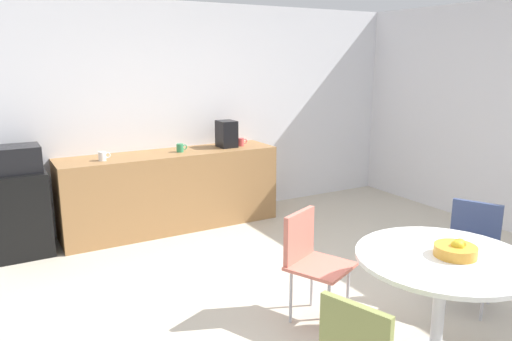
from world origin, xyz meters
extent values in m
plane|color=beige|center=(0.00, 0.00, 0.00)|extent=(6.00, 6.00, 0.00)
cube|color=silver|center=(0.00, 3.00, 1.30)|extent=(6.00, 0.10, 2.60)
cube|color=#9E7042|center=(-0.37, 2.65, 0.45)|extent=(2.50, 0.60, 0.90)
cube|color=black|center=(-1.97, 2.65, 0.43)|extent=(0.54, 0.54, 0.86)
cube|color=black|center=(-1.97, 2.65, 0.99)|extent=(0.48, 0.38, 0.26)
cylinder|color=silver|center=(0.24, -0.69, 0.38)|extent=(0.08, 0.08, 0.71)
cylinder|color=white|center=(0.24, -0.69, 0.72)|extent=(1.10, 1.10, 0.03)
cube|color=#8C934C|center=(-0.77, -1.02, 0.64)|extent=(0.16, 0.37, 0.38)
cylinder|color=silver|center=(0.95, -0.52, 0.21)|extent=(0.02, 0.02, 0.42)
cylinder|color=silver|center=(0.81, -0.23, 0.21)|extent=(0.02, 0.02, 0.42)
cylinder|color=silver|center=(1.23, -0.38, 0.21)|extent=(0.02, 0.02, 0.42)
cylinder|color=silver|center=(1.09, -0.09, 0.21)|extent=(0.02, 0.02, 0.42)
cube|color=#384772|center=(1.02, -0.30, 0.44)|extent=(0.56, 0.56, 0.03)
cube|color=#384772|center=(1.19, -0.22, 0.64)|extent=(0.20, 0.36, 0.38)
cylinder|color=silver|center=(0.09, 0.03, 0.21)|extent=(0.02, 0.02, 0.42)
cylinder|color=silver|center=(-0.20, -0.10, 0.21)|extent=(0.02, 0.02, 0.42)
cylinder|color=silver|center=(-0.04, 0.31, 0.21)|extent=(0.02, 0.02, 0.42)
cylinder|color=silver|center=(-0.33, 0.18, 0.21)|extent=(0.02, 0.02, 0.42)
cube|color=#DB7260|center=(-0.12, 0.11, 0.44)|extent=(0.56, 0.56, 0.03)
cube|color=#DB7260|center=(-0.20, 0.28, 0.64)|extent=(0.36, 0.19, 0.38)
cylinder|color=gold|center=(0.29, -0.72, 0.77)|extent=(0.26, 0.26, 0.07)
sphere|color=yellow|center=(0.29, -0.73, 0.81)|extent=(0.07, 0.07, 0.07)
sphere|color=orange|center=(0.32, -0.72, 0.81)|extent=(0.07, 0.07, 0.07)
sphere|color=orange|center=(0.34, -0.72, 0.81)|extent=(0.07, 0.07, 0.07)
sphere|color=yellow|center=(0.30, -0.74, 0.81)|extent=(0.07, 0.07, 0.07)
cylinder|color=#338C59|center=(-0.25, 2.62, 0.95)|extent=(0.08, 0.08, 0.09)
torus|color=#338C59|center=(-0.19, 2.62, 0.95)|extent=(0.06, 0.01, 0.06)
cylinder|color=#D84C4C|center=(0.54, 2.64, 0.95)|extent=(0.08, 0.08, 0.09)
torus|color=#D84C4C|center=(0.60, 2.64, 0.95)|extent=(0.06, 0.01, 0.06)
cylinder|color=white|center=(-1.14, 2.57, 0.95)|extent=(0.08, 0.08, 0.09)
torus|color=white|center=(-1.08, 2.57, 0.95)|extent=(0.06, 0.01, 0.06)
cube|color=black|center=(0.36, 2.65, 1.06)|extent=(0.20, 0.24, 0.32)
camera|label=1|loc=(-2.20, -2.59, 1.96)|focal=34.17mm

